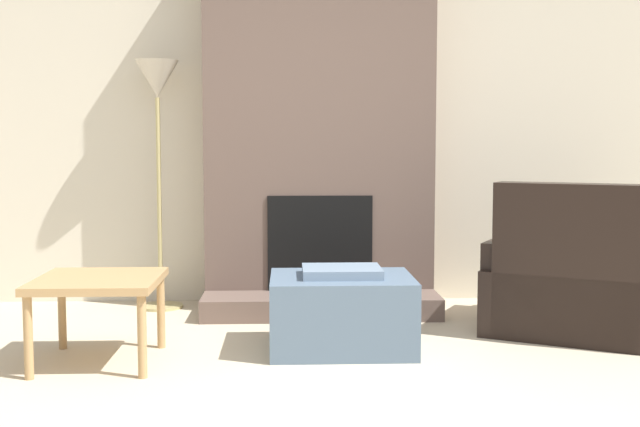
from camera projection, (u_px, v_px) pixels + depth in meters
wall_back at (318, 120)px, 5.74m from camera, size 7.28×0.06×2.60m
fireplace at (319, 129)px, 5.50m from camera, size 1.55×0.78×2.60m
ottoman at (342, 311)px, 4.40m from camera, size 0.78×0.61×0.46m
armchair at (575, 288)px, 4.79m from camera, size 1.31×1.30×0.91m
side_table at (98, 288)px, 4.11m from camera, size 0.62×0.66×0.45m
floor_lamp_left at (158, 101)px, 5.41m from camera, size 0.30×0.30×1.69m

